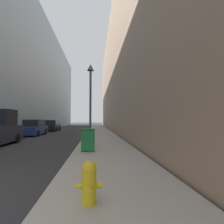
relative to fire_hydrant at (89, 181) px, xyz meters
name	(u,v)px	position (x,y,z in m)	size (l,w,h in m)	color
sidewalk_right	(100,133)	(0.63, 17.40, -0.46)	(3.20, 60.00, 0.12)	#ADA89E
building_left_glass	(5,70)	(-14.17, 25.40, 8.94)	(12.00, 60.00, 18.93)	#849EB2
building_right_stone	(145,74)	(8.33, 25.40, 8.81)	(12.00, 60.00, 18.68)	#9E7F66
fire_hydrant	(89,181)	(0.00, 0.00, 0.00)	(0.51, 0.39, 0.77)	yellow
trash_bin	(88,139)	(-0.26, 5.43, 0.15)	(0.67, 0.60, 1.08)	#1E7538
lamppost	(90,91)	(-0.29, 9.80, 3.30)	(0.50, 0.50, 5.72)	#4C4C51
parked_sedan_near	(34,128)	(-6.43, 16.03, 0.23)	(1.82, 4.54, 1.66)	navy
parked_sedan_far	(51,126)	(-6.40, 23.17, 0.21)	(2.00, 4.46, 1.61)	black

